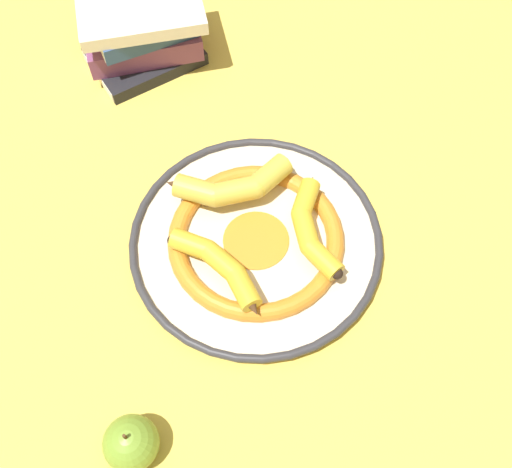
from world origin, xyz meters
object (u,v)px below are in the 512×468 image
decorative_bowl (256,241)px  banana_b (310,227)px  apple (131,443)px  banana_a (231,186)px  banana_c (220,266)px  book_stack (141,32)px

decorative_bowl → banana_b: bearing=-90.1°
decorative_bowl → apple: size_ratio=4.63×
banana_a → banana_b: (-0.08, -0.11, -0.00)m
decorative_bowl → banana_c: (-0.06, 0.05, 0.03)m
book_stack → banana_a: bearing=95.2°
book_stack → apple: bearing=71.9°
banana_a → book_stack: size_ratio=0.83×
banana_a → apple: (-0.36, 0.14, -0.02)m
banana_c → book_stack: size_ratio=0.61×
apple → banana_a: bearing=-20.6°
book_stack → banana_b: bearing=103.8°
decorative_bowl → apple: 0.33m
banana_c → book_stack: book_stack is taller
decorative_bowl → banana_b: size_ratio=2.13×
banana_a → apple: 0.39m
banana_a → decorative_bowl: bearing=-77.1°
banana_a → apple: size_ratio=2.40×
banana_c → banana_a: bearing=-53.1°
banana_b → banana_c: size_ratio=1.24×
decorative_bowl → banana_a: (0.08, 0.03, 0.04)m
book_stack → apple: size_ratio=2.88×
apple → banana_c: bearing=-26.7°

